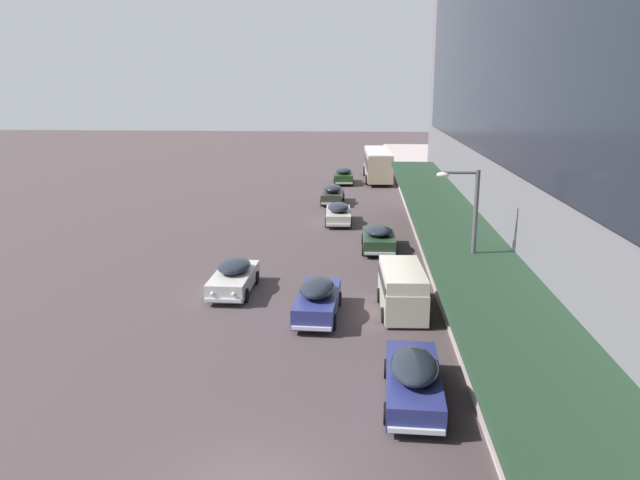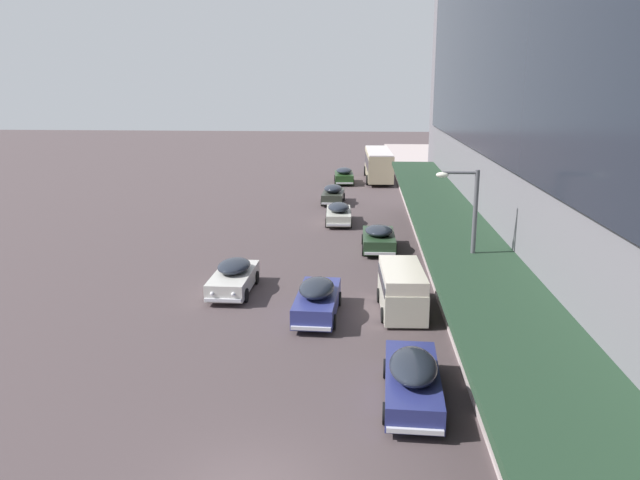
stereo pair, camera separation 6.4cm
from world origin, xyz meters
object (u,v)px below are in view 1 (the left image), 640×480
at_px(street_lamp, 469,246).
at_px(sedan_lead_mid, 343,176).
at_px(sedan_trailing_mid, 318,299).
at_px(pedestrian_at_kerb, 516,365).
at_px(sedan_far_back, 333,194).
at_px(vw_van, 402,287).
at_px(sedan_lead_near, 338,213).
at_px(sedan_trailing_near, 234,277).
at_px(sedan_oncoming_front, 413,378).
at_px(sedan_second_mid, 379,238).
at_px(transit_bus_kerbside_front, 378,163).

bearing_deg(street_lamp, sedan_lead_mid, 98.01).
distance_m(sedan_trailing_mid, pedestrian_at_kerb, 9.43).
height_order(sedan_far_back, vw_van, vw_van).
bearing_deg(sedan_lead_near, sedan_trailing_near, -105.85).
xyz_separation_m(sedan_trailing_mid, sedan_lead_near, (0.18, 18.35, -0.07)).
bearing_deg(vw_van, sedan_lead_mid, 95.70).
relative_size(sedan_trailing_near, sedan_trailing_mid, 0.96).
bearing_deg(sedan_trailing_near, sedan_oncoming_front, -52.81).
xyz_separation_m(sedan_lead_near, pedestrian_at_kerb, (6.41, -25.08, 0.44)).
bearing_deg(sedan_trailing_mid, sedan_oncoming_front, -63.85).
xyz_separation_m(sedan_second_mid, sedan_lead_near, (-2.66, 7.21, -0.01)).
bearing_deg(street_lamp, sedan_trailing_mid, 151.89).
bearing_deg(sedan_trailing_mid, sedan_lead_mid, 90.01).
bearing_deg(pedestrian_at_kerb, sedan_far_back, 102.33).
bearing_deg(sedan_oncoming_front, sedan_second_mid, 91.93).
xyz_separation_m(sedan_lead_mid, sedan_second_mid, (2.84, -25.65, -0.04)).
xyz_separation_m(transit_bus_kerbside_front, vw_van, (0.14, -38.22, -0.68)).
relative_size(transit_bus_kerbside_front, sedan_far_back, 2.32).
height_order(sedan_lead_near, street_lamp, street_lamp).
bearing_deg(sedan_far_back, vw_van, -80.63).
xyz_separation_m(sedan_trailing_mid, pedestrian_at_kerb, (6.59, -6.73, 0.37)).
bearing_deg(sedan_trailing_mid, transit_bus_kerbside_front, 85.00).
relative_size(vw_van, pedestrian_at_kerb, 2.49).
bearing_deg(sedan_trailing_near, pedestrian_at_kerb, -42.18).
bearing_deg(sedan_trailing_mid, sedan_far_back, 91.26).
distance_m(sedan_trailing_near, sedan_lead_near, 15.94).
bearing_deg(sedan_lead_near, vw_van, -78.98).
xyz_separation_m(transit_bus_kerbside_front, street_lamp, (2.16, -42.16, 2.20)).
height_order(sedan_trailing_mid, street_lamp, street_lamp).
bearing_deg(vw_van, transit_bus_kerbside_front, 90.21).
bearing_deg(vw_van, street_lamp, -62.77).
distance_m(sedan_second_mid, pedestrian_at_kerb, 18.27).
relative_size(transit_bus_kerbside_front, sedan_trailing_mid, 2.18).
distance_m(transit_bus_kerbside_front, pedestrian_at_kerb, 46.02).
height_order(sedan_trailing_mid, sedan_lead_mid, sedan_trailing_mid).
relative_size(sedan_trailing_near, sedan_lead_mid, 0.97).
xyz_separation_m(sedan_second_mid, vw_van, (0.73, -10.19, 0.34)).
bearing_deg(vw_van, sedan_second_mid, 94.11).
height_order(sedan_trailing_near, vw_van, vw_van).
height_order(sedan_lead_mid, sedan_second_mid, sedan_lead_mid).
bearing_deg(sedan_trailing_near, transit_bus_kerbside_front, 78.12).
distance_m(sedan_trailing_near, sedan_trailing_mid, 5.15).
bearing_deg(sedan_trailing_near, sedan_trailing_mid, -35.90).
height_order(sedan_far_back, street_lamp, street_lamp).
bearing_deg(sedan_lead_mid, sedan_trailing_near, -97.03).
bearing_deg(sedan_lead_near, sedan_oncoming_front, -82.66).
relative_size(sedan_trailing_mid, sedan_far_back, 1.07).
relative_size(transit_bus_kerbside_front, street_lamp, 1.59).
relative_size(sedan_trailing_mid, sedan_second_mid, 1.06).
distance_m(sedan_lead_near, street_lamp, 22.25).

